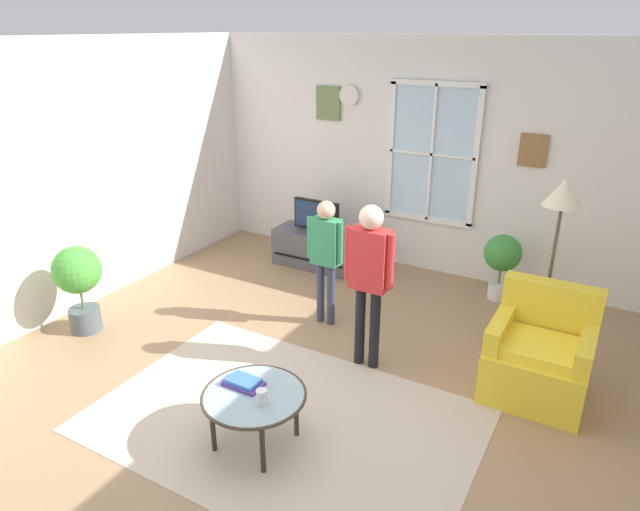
{
  "coord_description": "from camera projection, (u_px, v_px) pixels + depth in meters",
  "views": [
    {
      "loc": [
        1.96,
        -3.13,
        2.77
      ],
      "look_at": [
        -0.2,
        0.67,
        0.97
      ],
      "focal_mm": 31.48,
      "sensor_mm": 36.0,
      "label": 1
    }
  ],
  "objects": [
    {
      "name": "person_red_shirt",
      "position": [
        369.0,
        269.0,
        4.61
      ],
      "size": [
        0.44,
        0.2,
        1.46
      ],
      "color": "black",
      "rests_on": "ground_plane"
    },
    {
      "name": "side_wall_left",
      "position": [
        34.0,
        189.0,
        5.29
      ],
      "size": [
        0.12,
        6.02,
        2.69
      ],
      "color": "silver",
      "rests_on": "ground_plane"
    },
    {
      "name": "cup",
      "position": [
        262.0,
        397.0,
        3.75
      ],
      "size": [
        0.08,
        0.08,
        0.1
      ],
      "primitive_type": "cylinder",
      "color": "white",
      "rests_on": "coffee_table"
    },
    {
      "name": "potted_plant_corner",
      "position": [
        78.0,
        279.0,
        5.31
      ],
      "size": [
        0.45,
        0.45,
        0.87
      ],
      "color": "#4C565B",
      "rests_on": "ground_plane"
    },
    {
      "name": "tv_stand",
      "position": [
        317.0,
        249.0,
        6.89
      ],
      "size": [
        1.05,
        0.44,
        0.45
      ],
      "color": "#4C4C51",
      "rests_on": "ground_plane"
    },
    {
      "name": "armchair",
      "position": [
        539.0,
        356.0,
        4.47
      ],
      "size": [
        0.76,
        0.74,
        0.87
      ],
      "color": "yellow",
      "rests_on": "ground_plane"
    },
    {
      "name": "potted_plant_by_window",
      "position": [
        502.0,
        258.0,
        5.97
      ],
      "size": [
        0.39,
        0.39,
        0.73
      ],
      "color": "silver",
      "rests_on": "ground_plane"
    },
    {
      "name": "person_green_shirt",
      "position": [
        326.0,
        249.0,
        5.35
      ],
      "size": [
        0.38,
        0.17,
        1.27
      ],
      "color": "#333851",
      "rests_on": "ground_plane"
    },
    {
      "name": "floor_lamp",
      "position": [
        561.0,
        211.0,
        4.57
      ],
      "size": [
        0.32,
        0.32,
        1.64
      ],
      "color": "black",
      "rests_on": "ground_plane"
    },
    {
      "name": "book_stack",
      "position": [
        244.0,
        382.0,
        3.95
      ],
      "size": [
        0.28,
        0.17,
        0.05
      ],
      "color": "#5C3A97",
      "rests_on": "coffee_table"
    },
    {
      "name": "area_rug",
      "position": [
        284.0,
        419.0,
        4.25
      ],
      "size": [
        2.84,
        1.9,
        0.01
      ],
      "primitive_type": "cube",
      "color": "#C6B29E",
      "rests_on": "ground_plane"
    },
    {
      "name": "back_wall",
      "position": [
        438.0,
        159.0,
        6.42
      ],
      "size": [
        5.72,
        0.17,
        2.69
      ],
      "color": "silver",
      "rests_on": "ground_plane"
    },
    {
      "name": "remote_near_books",
      "position": [
        251.0,
        388.0,
        3.91
      ],
      "size": [
        0.07,
        0.15,
        0.02
      ],
      "primitive_type": "cube",
      "rotation": [
        0.0,
        0.0,
        -0.22
      ],
      "color": "black",
      "rests_on": "coffee_table"
    },
    {
      "name": "ground_plane",
      "position": [
        300.0,
        402.0,
        4.47
      ],
      "size": [
        6.32,
        6.62,
        0.02
      ],
      "primitive_type": "cube",
      "color": "#9E7A56"
    },
    {
      "name": "television",
      "position": [
        316.0,
        215.0,
        6.73
      ],
      "size": [
        0.59,
        0.08,
        0.4
      ],
      "color": "#4C4C4C",
      "rests_on": "tv_stand"
    },
    {
      "name": "coffee_table",
      "position": [
        254.0,
        397.0,
        3.87
      ],
      "size": [
        0.74,
        0.74,
        0.42
      ],
      "color": "#99B2B7",
      "rests_on": "ground_plane"
    }
  ]
}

